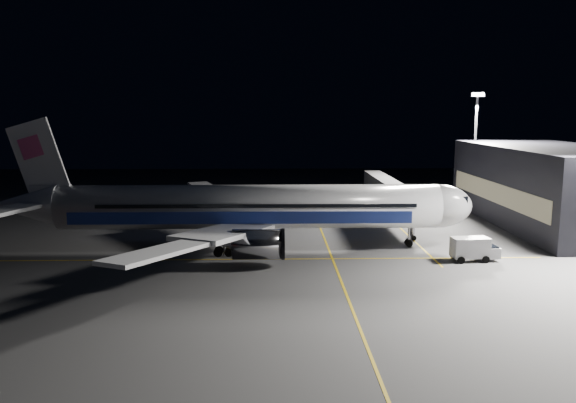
{
  "coord_description": "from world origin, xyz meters",
  "views": [
    {
      "loc": [
        3.18,
        -70.44,
        17.3
      ],
      "look_at": [
        4.86,
        -0.3,
        6.0
      ],
      "focal_mm": 35.0,
      "sensor_mm": 36.0,
      "label": 1
    }
  ],
  "objects_px": {
    "jet_bridge": "(392,192)",
    "airliner": "(241,208)",
    "service_truck": "(474,248)",
    "safety_cone_a": "(206,231)",
    "baggage_tug": "(225,218)",
    "floodlight_mast_north": "(475,139)",
    "safety_cone_b": "(236,234)",
    "safety_cone_c": "(240,224)"
  },
  "relations": [
    {
      "from": "safety_cone_c",
      "to": "airliner",
      "type": "bearing_deg",
      "value": -85.66
    },
    {
      "from": "safety_cone_c",
      "to": "service_truck",
      "type": "bearing_deg",
      "value": -36.65
    },
    {
      "from": "safety_cone_c",
      "to": "jet_bridge",
      "type": "bearing_deg",
      "value": 9.54
    },
    {
      "from": "service_truck",
      "to": "safety_cone_b",
      "type": "xyz_separation_m",
      "value": [
        -28.77,
        13.78,
        -1.18
      ]
    },
    {
      "from": "safety_cone_c",
      "to": "floodlight_mast_north",
      "type": "bearing_deg",
      "value": 23.11
    },
    {
      "from": "safety_cone_a",
      "to": "safety_cone_c",
      "type": "relative_size",
      "value": 1.08
    },
    {
      "from": "airliner",
      "to": "baggage_tug",
      "type": "height_order",
      "value": "airliner"
    },
    {
      "from": "floodlight_mast_north",
      "to": "service_truck",
      "type": "bearing_deg",
      "value": -109.03
    },
    {
      "from": "airliner",
      "to": "safety_cone_b",
      "type": "bearing_deg",
      "value": 100.81
    },
    {
      "from": "safety_cone_a",
      "to": "safety_cone_c",
      "type": "bearing_deg",
      "value": 49.74
    },
    {
      "from": "jet_bridge",
      "to": "baggage_tug",
      "type": "distance_m",
      "value": 26.99
    },
    {
      "from": "airliner",
      "to": "jet_bridge",
      "type": "relative_size",
      "value": 1.79
    },
    {
      "from": "airliner",
      "to": "service_truck",
      "type": "distance_m",
      "value": 28.71
    },
    {
      "from": "floodlight_mast_north",
      "to": "airliner",
      "type": "bearing_deg",
      "value": -142.09
    },
    {
      "from": "jet_bridge",
      "to": "safety_cone_b",
      "type": "relative_size",
      "value": 54.21
    },
    {
      "from": "safety_cone_a",
      "to": "floodlight_mast_north",
      "type": "bearing_deg",
      "value": 26.63
    },
    {
      "from": "safety_cone_b",
      "to": "airliner",
      "type": "bearing_deg",
      "value": -79.19
    },
    {
      "from": "airliner",
      "to": "safety_cone_c",
      "type": "xyz_separation_m",
      "value": [
        -1.06,
        14.0,
        -4.87
      ]
    },
    {
      "from": "service_truck",
      "to": "baggage_tug",
      "type": "height_order",
      "value": "service_truck"
    },
    {
      "from": "floodlight_mast_north",
      "to": "safety_cone_c",
      "type": "distance_m",
      "value": 47.38
    },
    {
      "from": "floodlight_mast_north",
      "to": "safety_cone_b",
      "type": "relative_size",
      "value": 32.62
    },
    {
      "from": "service_truck",
      "to": "safety_cone_c",
      "type": "height_order",
      "value": "service_truck"
    },
    {
      "from": "service_truck",
      "to": "safety_cone_a",
      "type": "relative_size",
      "value": 9.01
    },
    {
      "from": "jet_bridge",
      "to": "safety_cone_c",
      "type": "xyz_separation_m",
      "value": [
        -24.14,
        -4.06,
        -4.29
      ]
    },
    {
      "from": "safety_cone_b",
      "to": "baggage_tug",
      "type": "bearing_deg",
      "value": 103.73
    },
    {
      "from": "jet_bridge",
      "to": "safety_cone_b",
      "type": "height_order",
      "value": "jet_bridge"
    },
    {
      "from": "jet_bridge",
      "to": "safety_cone_a",
      "type": "bearing_deg",
      "value": -161.69
    },
    {
      "from": "safety_cone_a",
      "to": "baggage_tug",
      "type": "bearing_deg",
      "value": 74.41
    },
    {
      "from": "baggage_tug",
      "to": "safety_cone_c",
      "type": "bearing_deg",
      "value": -56.65
    },
    {
      "from": "airliner",
      "to": "safety_cone_b",
      "type": "distance_m",
      "value": 8.2
    },
    {
      "from": "service_truck",
      "to": "safety_cone_a",
      "type": "distance_m",
      "value": 36.81
    },
    {
      "from": "service_truck",
      "to": "safety_cone_c",
      "type": "xyz_separation_m",
      "value": [
        -28.59,
        21.27,
        -1.2
      ]
    },
    {
      "from": "airliner",
      "to": "jet_bridge",
      "type": "xyz_separation_m",
      "value": [
        23.08,
        18.06,
        -0.58
      ]
    },
    {
      "from": "airliner",
      "to": "jet_bridge",
      "type": "distance_m",
      "value": 29.31
    },
    {
      "from": "airliner",
      "to": "safety_cone_a",
      "type": "height_order",
      "value": "airliner"
    },
    {
      "from": "floodlight_mast_north",
      "to": "safety_cone_a",
      "type": "height_order",
      "value": "floodlight_mast_north"
    },
    {
      "from": "jet_bridge",
      "to": "airliner",
      "type": "bearing_deg",
      "value": -141.96
    },
    {
      "from": "safety_cone_b",
      "to": "safety_cone_c",
      "type": "relative_size",
      "value": 1.1
    },
    {
      "from": "floodlight_mast_north",
      "to": "safety_cone_c",
      "type": "height_order",
      "value": "floodlight_mast_north"
    },
    {
      "from": "service_truck",
      "to": "safety_cone_b",
      "type": "distance_m",
      "value": 31.92
    },
    {
      "from": "service_truck",
      "to": "safety_cone_a",
      "type": "height_order",
      "value": "service_truck"
    },
    {
      "from": "floodlight_mast_north",
      "to": "safety_cone_a",
      "type": "distance_m",
      "value": 53.68
    }
  ]
}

